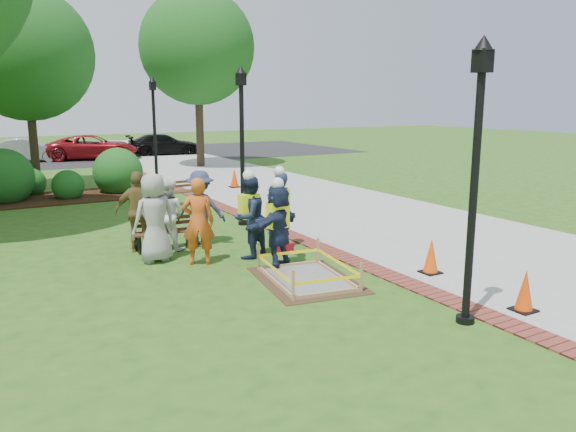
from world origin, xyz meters
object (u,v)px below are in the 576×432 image
bench_near (164,240)px  cone_front (525,292)px  wet_concrete_pad (307,269)px  lamp_near (476,162)px  hivis_worker_b (279,208)px  hivis_worker_a (278,223)px  hivis_worker_c (249,215)px

bench_near → cone_front: bench_near is taller
wet_concrete_pad → lamp_near: lamp_near is taller
lamp_near → hivis_worker_b: lamp_near is taller
wet_concrete_pad → bench_near: size_ratio=1.84×
wet_concrete_pad → lamp_near: bearing=-70.5°
hivis_worker_a → hivis_worker_b: (0.76, 1.30, 0.02)m
wet_concrete_pad → bench_near: (-1.65, 3.54, -0.00)m
hivis_worker_b → hivis_worker_c: hivis_worker_c is taller
bench_near → cone_front: 7.69m
lamp_near → hivis_worker_c: (-1.28, 4.95, -1.53)m
hivis_worker_b → hivis_worker_c: bearing=-159.2°
wet_concrete_pad → hivis_worker_a: size_ratio=1.37×
cone_front → hivis_worker_b: size_ratio=0.37×
hivis_worker_b → hivis_worker_c: 1.01m
bench_near → lamp_near: 7.39m
wet_concrete_pad → hivis_worker_b: hivis_worker_b is taller
wet_concrete_pad → hivis_worker_b: size_ratio=1.33×
hivis_worker_c → cone_front: bearing=-64.5°
cone_front → hivis_worker_b: bearing=105.3°
cone_front → hivis_worker_c: (-2.44, 5.11, 0.61)m
bench_near → cone_front: size_ratio=1.93×
bench_near → hivis_worker_a: 3.04m
hivis_worker_a → hivis_worker_b: hivis_worker_b is taller
hivis_worker_a → hivis_worker_b: size_ratio=0.97×
bench_near → hivis_worker_a: bearing=-57.2°
cone_front → lamp_near: bearing=172.4°
lamp_near → hivis_worker_b: (-0.34, 5.31, -1.53)m
lamp_near → hivis_worker_c: 5.34m
cone_front → hivis_worker_b: (-1.50, 5.46, 0.60)m
wet_concrete_pad → hivis_worker_a: bearing=92.7°
cone_front → hivis_worker_a: hivis_worker_a is taller
lamp_near → hivis_worker_c: size_ratio=2.22×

